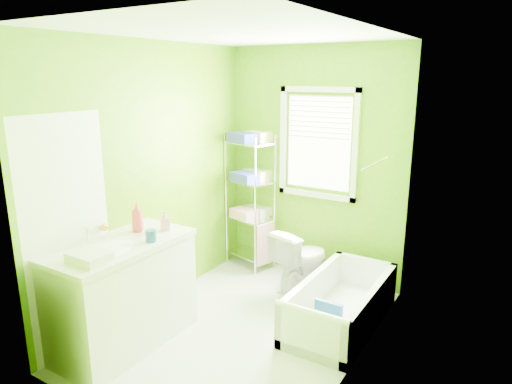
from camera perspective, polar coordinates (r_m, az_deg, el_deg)
The scene contains 9 objects.
ground at distance 4.42m, azimuth -1.49°, elevation -16.61°, with size 2.90×2.90×0.00m, color silver.
room_envelope at distance 3.86m, azimuth -1.64°, elevation 3.49°, with size 2.14×2.94×2.62m.
window at distance 5.06m, azimuth 7.79°, elevation 6.75°, with size 0.92×0.05×1.22m.
door at distance 4.01m, azimuth -22.34°, elevation -5.29°, with size 0.09×0.80×2.00m.
right_wall_decor at distance 3.45m, azimuth 12.74°, elevation -2.06°, with size 0.04×1.48×1.17m.
bathtub at distance 4.46m, azimuth 10.35°, elevation -14.39°, with size 0.65×1.40×0.45m.
toilet at distance 5.02m, azimuth 5.67°, elevation -8.32°, with size 0.38×0.67×0.68m, color white.
vanity at distance 4.13m, azimuth -16.35°, elevation -11.82°, with size 0.63×1.24×1.20m.
wire_shelf_unit at distance 5.40m, azimuth -0.57°, elevation 0.72°, with size 0.61×0.50×1.64m.
Camera 1 is at (2.08, -3.16, 2.28)m, focal length 32.00 mm.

